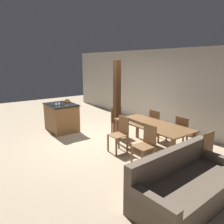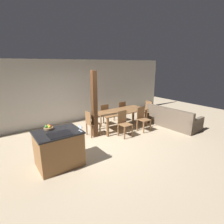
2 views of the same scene
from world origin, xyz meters
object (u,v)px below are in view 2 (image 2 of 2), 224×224
(kitchen_island, at_px, (59,148))
(dining_chair_far_right, at_px, (121,111))
(dining_chair_far_left, at_px, (103,114))
(dining_chair_near_right, at_px, (143,118))
(timber_post, at_px, (94,105))
(fruit_bowl, at_px, (48,128))
(dining_chair_near_left, at_px, (124,123))
(couch, at_px, (172,120))
(dining_chair_foot_end, at_px, (147,111))
(wine_glass_middle, at_px, (79,126))
(dining_chair_head_end, at_px, (91,123))
(dining_table, at_px, (122,113))
(wine_glass_near, at_px, (81,127))

(kitchen_island, bearing_deg, dining_chair_far_right, 28.29)
(dining_chair_far_left, height_order, dining_chair_far_right, same)
(dining_chair_near_right, relative_size, timber_post, 0.40)
(fruit_bowl, distance_m, dining_chair_near_left, 2.72)
(dining_chair_far_right, distance_m, couch, 2.24)
(dining_chair_far_right, bearing_deg, dining_chair_near_left, 55.85)
(fruit_bowl, xyz_separation_m, dining_chair_foot_end, (4.54, 0.90, -0.48))
(fruit_bowl, distance_m, wine_glass_middle, 0.81)
(couch, bearing_deg, timber_post, 70.06)
(dining_chair_far_right, xyz_separation_m, timber_post, (-1.80, -0.81, 0.67))
(dining_chair_near_left, height_order, dining_chair_head_end, same)
(dining_chair_far_left, xyz_separation_m, dining_chair_head_end, (-0.94, -0.69, 0.00))
(dining_chair_near_right, xyz_separation_m, dining_chair_far_left, (-0.93, 1.37, 0.00))
(dining_chair_foot_end, height_order, couch, dining_chair_foot_end)
(dining_chair_head_end, bearing_deg, dining_chair_far_left, -53.92)
(kitchen_island, distance_m, dining_chair_near_left, 2.58)
(dining_chair_far_left, relative_size, timber_post, 0.40)
(kitchen_island, distance_m, dining_chair_near_right, 3.50)
(couch, bearing_deg, dining_chair_foot_end, 17.99)
(dining_table, relative_size, dining_chair_near_right, 2.26)
(dining_chair_foot_end, bearing_deg, timber_post, -87.46)
(kitchen_island, bearing_deg, wine_glass_near, -36.40)
(wine_glass_middle, xyz_separation_m, timber_post, (1.19, 1.32, 0.11))
(dining_table, height_order, dining_chair_far_left, dining_chair_far_left)
(kitchen_island, bearing_deg, dining_chair_near_left, 11.00)
(dining_table, bearing_deg, wine_glass_middle, -150.38)
(dining_chair_near_right, bearing_deg, dining_chair_far_right, 90.00)
(couch, bearing_deg, dining_chair_head_end, 68.46)
(dining_chair_near_left, height_order, timber_post, timber_post)
(fruit_bowl, distance_m, dining_chair_near_right, 3.63)
(wine_glass_middle, relative_size, couch, 0.08)
(couch, bearing_deg, dining_chair_far_left, 49.28)
(wine_glass_middle, bearing_deg, timber_post, 47.81)
(wine_glass_middle, distance_m, timber_post, 1.78)
(wine_glass_near, relative_size, couch, 0.08)
(dining_chair_near_right, bearing_deg, fruit_bowl, -176.64)
(wine_glass_near, bearing_deg, dining_chair_foot_end, 21.24)
(kitchen_island, distance_m, dining_chair_far_right, 3.94)
(kitchen_island, bearing_deg, couch, 1.22)
(wine_glass_middle, height_order, dining_chair_head_end, wine_glass_middle)
(dining_chair_far_left, height_order, couch, dining_chair_far_left)
(dining_chair_far_left, relative_size, couch, 0.43)
(wine_glass_near, bearing_deg, wine_glass_middle, 90.00)
(fruit_bowl, bearing_deg, dining_chair_near_right, 3.36)
(dining_chair_near_right, relative_size, dining_chair_far_left, 1.00)
(fruit_bowl, relative_size, dining_chair_near_left, 0.26)
(dining_chair_far_left, bearing_deg, dining_chair_head_end, 36.08)
(kitchen_island, xyz_separation_m, couch, (4.82, 0.10, -0.19))
(fruit_bowl, xyz_separation_m, wine_glass_near, (0.60, -0.63, 0.08))
(dining_chair_far_right, height_order, couch, dining_chair_far_right)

